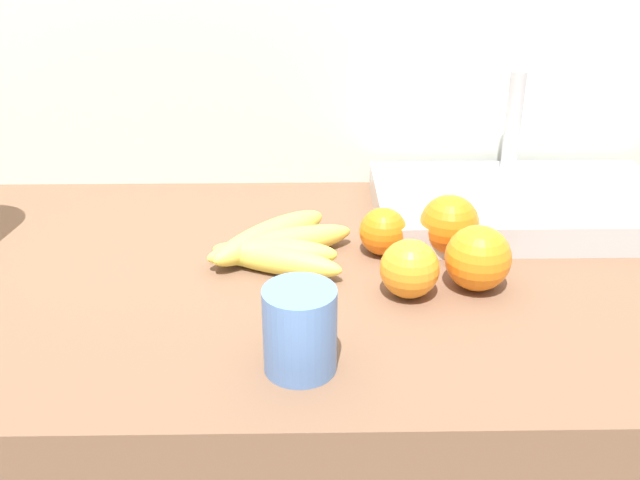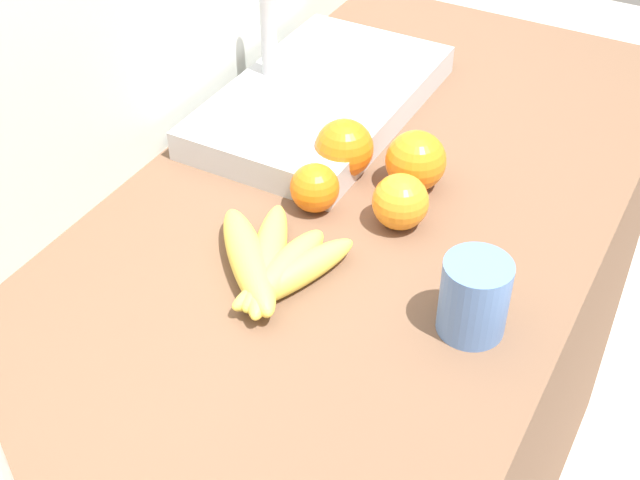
# 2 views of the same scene
# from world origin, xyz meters

# --- Properties ---
(wall_back) EXTENTS (1.94, 0.06, 1.30)m
(wall_back) POSITION_xyz_m (0.00, 0.33, 0.65)
(wall_back) COLOR silver
(wall_back) RESTS_ON ground
(banana_bunch) EXTENTS (0.20, 0.19, 0.04)m
(banana_bunch) POSITION_xyz_m (-0.03, 0.03, 0.91)
(banana_bunch) COLOR #E1CA4C
(banana_bunch) RESTS_ON counter
(orange_back_right) EXTENTS (0.06, 0.06, 0.06)m
(orange_back_right) POSITION_xyz_m (0.11, 0.05, 0.92)
(orange_back_right) COLOR orange
(orange_back_right) RESTS_ON counter
(orange_right) EXTENTS (0.08, 0.08, 0.08)m
(orange_right) POSITION_xyz_m (0.21, -0.04, 0.93)
(orange_right) COLOR orange
(orange_right) RESTS_ON counter
(orange_far_right) EXTENTS (0.08, 0.08, 0.08)m
(orange_far_right) POSITION_xyz_m (0.20, 0.06, 0.93)
(orange_far_right) COLOR orange
(orange_far_right) RESTS_ON counter
(orange_front) EXTENTS (0.07, 0.07, 0.07)m
(orange_front) POSITION_xyz_m (0.13, -0.06, 0.93)
(orange_front) COLOR orange
(orange_front) RESTS_ON counter
(sink_basin) EXTENTS (0.42, 0.25, 0.20)m
(sink_basin) POSITION_xyz_m (0.32, 0.16, 0.92)
(sink_basin) COLOR #B7BABF
(sink_basin) RESTS_ON counter
(mug) EXTENTS (0.08, 0.08, 0.09)m
(mug) POSITION_xyz_m (-0.00, -0.20, 0.94)
(mug) COLOR #567DBF
(mug) RESTS_ON counter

